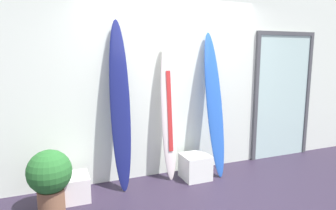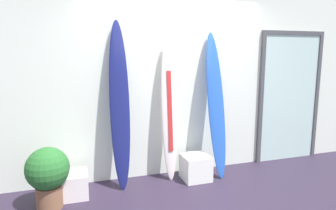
# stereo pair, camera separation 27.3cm
# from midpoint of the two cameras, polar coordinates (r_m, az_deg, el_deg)

# --- Properties ---
(ground) EXTENTS (8.00, 8.00, 0.04)m
(ground) POSITION_cam_midpoint_polar(r_m,az_deg,el_deg) (3.70, 6.86, -19.01)
(ground) COLOR #2B2134
(wall_back) EXTENTS (7.20, 0.20, 2.80)m
(wall_back) POSITION_cam_midpoint_polar(r_m,az_deg,el_deg) (4.44, -0.91, 5.14)
(wall_back) COLOR silver
(wall_back) RESTS_ON ground
(surfboard_navy) EXTENTS (0.27, 0.39, 2.18)m
(surfboard_navy) POSITION_cam_midpoint_polar(r_m,az_deg,el_deg) (3.93, -10.94, -0.19)
(surfboard_navy) COLOR navy
(surfboard_navy) RESTS_ON ground
(surfboard_ivory) EXTENTS (0.23, 0.28, 1.93)m
(surfboard_ivory) POSITION_cam_midpoint_polar(r_m,az_deg,el_deg) (4.18, -1.74, -1.16)
(surfboard_ivory) COLOR silver
(surfboard_ivory) RESTS_ON ground
(surfboard_cobalt) EXTENTS (0.28, 0.49, 2.05)m
(surfboard_cobalt) POSITION_cam_midpoint_polar(r_m,az_deg,el_deg) (4.38, 6.93, -0.09)
(surfboard_cobalt) COLOR #2452B3
(surfboard_cobalt) RESTS_ON ground
(display_block_left) EXTENTS (0.37, 0.37, 0.35)m
(display_block_left) POSITION_cam_midpoint_polar(r_m,az_deg,el_deg) (4.37, 3.32, -11.48)
(display_block_left) COLOR white
(display_block_left) RESTS_ON ground
(display_block_center) EXTENTS (0.39, 0.39, 0.30)m
(display_block_center) POSITION_cam_midpoint_polar(r_m,az_deg,el_deg) (4.01, -19.37, -14.42)
(display_block_center) COLOR white
(display_block_center) RESTS_ON ground
(glass_door) EXTENTS (1.15, 0.06, 2.10)m
(glass_door) POSITION_cam_midpoint_polar(r_m,az_deg,el_deg) (5.39, 19.34, 2.01)
(glass_door) COLOR silver
(glass_door) RESTS_ON ground
(potted_plant) EXTENTS (0.49, 0.49, 0.71)m
(potted_plant) POSITION_cam_midpoint_polar(r_m,az_deg,el_deg) (3.72, -23.33, -12.22)
(potted_plant) COLOR brown
(potted_plant) RESTS_ON ground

